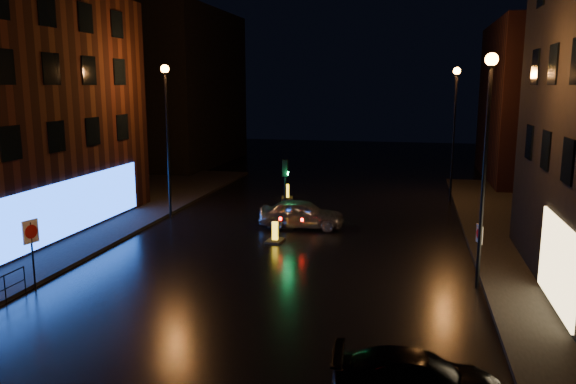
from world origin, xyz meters
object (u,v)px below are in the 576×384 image
Objects in this scene: bollard_near at (275,237)px; bollard_far at (287,195)px; silver_hatchback at (302,214)px; traffic_signal at (285,214)px; road_sign_right at (479,239)px; dark_sedan at (418,378)px; road_sign_left at (31,238)px.

bollard_near is 0.95× the size of bollard_far.
bollard_far is at bearing 14.73° from silver_hatchback.
traffic_signal reaches higher than road_sign_right.
traffic_signal is at bearing -54.74° from road_sign_right.
road_sign_right is (10.44, -13.51, 1.37)m from bollard_far.
silver_hatchback is 2.06× the size of road_sign_right.
traffic_signal is at bearing 52.20° from silver_hatchback.
bollard_near is (-6.51, 12.57, -0.37)m from dark_sedan.
traffic_signal is 3.62m from bollard_near.
traffic_signal is at bearing 20.40° from dark_sedan.
bollard_far reaches higher than bollard_near.
silver_hatchback is 3.03m from bollard_near.
road_sign_left reaches higher than dark_sedan.
bollard_near is at bearing 64.69° from road_sign_left.
silver_hatchback is 13.41m from road_sign_left.
dark_sedan is 3.29× the size of bollard_far.
traffic_signal is 13.47m from road_sign_left.
dark_sedan is 1.56× the size of road_sign_left.
bollard_far is (-2.38, 7.22, -0.53)m from silver_hatchback.
road_sign_left is (-7.73, -10.90, 1.19)m from silver_hatchback.
bollard_far is at bearing 17.32° from dark_sedan.
bollard_near is (0.32, -3.60, -0.29)m from traffic_signal.
road_sign_left reaches higher than road_sign_right.
road_sign_right is (2.27, 9.17, 1.00)m from dark_sedan.
silver_hatchback is (1.04, -0.71, 0.24)m from traffic_signal.
traffic_signal is 2.83× the size of bollard_far.
road_sign_left is (-7.02, -8.01, 1.72)m from bollard_near.
dark_sedan is at bearing -57.19° from bollard_near.
road_sign_left reaches higher than bollard_far.
bollard_far is 0.47× the size of road_sign_left.
bollard_far is (-1.66, 10.11, 0.00)m from bollard_near.
road_sign_left reaches higher than silver_hatchback.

